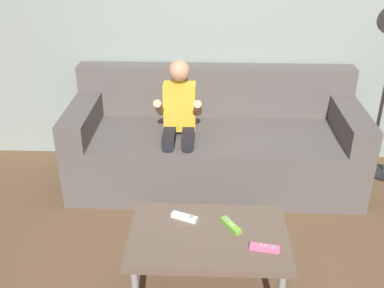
% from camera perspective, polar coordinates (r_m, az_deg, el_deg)
% --- Properties ---
extents(ground_plane, '(8.84, 8.84, 0.00)m').
position_cam_1_polar(ground_plane, '(2.67, 4.21, -17.17)').
color(ground_plane, brown).
extents(wall_back, '(4.42, 0.05, 2.50)m').
position_cam_1_polar(wall_back, '(3.50, 4.18, 17.20)').
color(wall_back, gray).
rests_on(wall_back, ground).
extents(couch, '(2.07, 0.80, 0.80)m').
position_cam_1_polar(couch, '(3.43, 2.77, -0.03)').
color(couch, '#56514C').
rests_on(couch, ground).
extents(person_seated_on_couch, '(0.31, 0.38, 0.95)m').
position_cam_1_polar(person_seated_on_couch, '(3.17, -1.60, 2.80)').
color(person_seated_on_couch, black).
rests_on(person_seated_on_couch, ground).
extents(coffee_table, '(0.79, 0.52, 0.42)m').
position_cam_1_polar(coffee_table, '(2.35, 2.03, -11.87)').
color(coffee_table, brown).
rests_on(coffee_table, ground).
extents(game_remote_lime_near_edge, '(0.10, 0.14, 0.03)m').
position_cam_1_polar(game_remote_lime_near_edge, '(2.37, 4.79, -9.95)').
color(game_remote_lime_near_edge, '#72C638').
rests_on(game_remote_lime_near_edge, coffee_table).
extents(game_remote_pink_center, '(0.14, 0.06, 0.03)m').
position_cam_1_polar(game_remote_pink_center, '(2.25, 8.95, -12.52)').
color(game_remote_pink_center, pink).
rests_on(game_remote_pink_center, coffee_table).
extents(game_remote_white_far_corner, '(0.14, 0.09, 0.03)m').
position_cam_1_polar(game_remote_white_far_corner, '(2.41, -0.94, -9.00)').
color(game_remote_white_far_corner, white).
rests_on(game_remote_white_far_corner, coffee_table).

